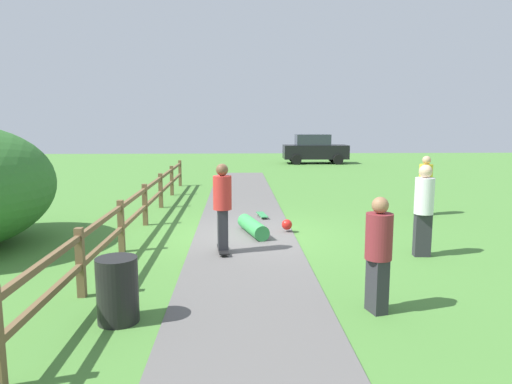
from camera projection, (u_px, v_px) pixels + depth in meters
ground_plane at (244, 236)px, 11.22m from camera, size 60.00×60.00×0.00m
asphalt_path at (244, 235)px, 11.22m from camera, size 2.40×28.00×0.02m
wooden_fence at (134, 209)px, 11.01m from camera, size 0.12×18.12×1.10m
trash_bin at (117, 290)px, 6.32m from camera, size 0.56×0.56×0.90m
skater_riding at (222, 203)px, 9.55m from camera, size 0.42×0.82×1.85m
skater_fallen at (256, 227)px, 11.29m from camera, size 1.34×1.56×0.36m
skateboard_loose at (262, 215)px, 13.33m from camera, size 0.31×0.82×0.08m
bystander_maroon at (378, 250)px, 6.59m from camera, size 0.46×0.46×1.68m
bystander_yellow at (425, 183)px, 13.62m from camera, size 0.54×0.54×1.74m
bystander_white at (424, 206)px, 9.37m from camera, size 0.41×0.41×1.87m
parked_car_black at (315, 149)px, 30.80m from camera, size 4.21×2.03×1.92m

